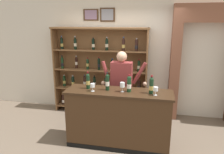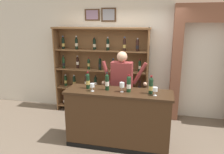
{
  "view_description": "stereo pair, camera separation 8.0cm",
  "coord_description": "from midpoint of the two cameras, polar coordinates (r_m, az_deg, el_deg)",
  "views": [
    {
      "loc": [
        0.72,
        -3.53,
        2.24
      ],
      "look_at": [
        -0.07,
        0.25,
        1.22
      ],
      "focal_mm": 34.62,
      "sensor_mm": 36.0,
      "label": 1
    },
    {
      "loc": [
        0.79,
        -3.51,
        2.24
      ],
      "look_at": [
        -0.07,
        0.25,
        1.22
      ],
      "focal_mm": 34.62,
      "sensor_mm": 36.0,
      "label": 2
    }
  ],
  "objects": [
    {
      "name": "tasting_bottle_chianti",
      "position": [
        3.9,
        -5.81,
        -1.01
      ],
      "size": [
        0.07,
        0.07,
        0.31
      ],
      "color": "black",
      "rests_on": "tasting_counter"
    },
    {
      "name": "tasting_counter",
      "position": [
        3.97,
        2.2,
        -10.88
      ],
      "size": [
        1.88,
        0.56,
        1.04
      ],
      "color": "#422B19",
      "rests_on": "ground"
    },
    {
      "name": "wine_glass_center",
      "position": [
        3.76,
        -4.64,
        -2.33
      ],
      "size": [
        0.08,
        0.08,
        0.14
      ],
      "color": "silver",
      "rests_on": "tasting_counter"
    },
    {
      "name": "back_wall",
      "position": [
        5.27,
        4.59,
        7.04
      ],
      "size": [
        12.0,
        0.19,
        3.07
      ],
      "color": "silver",
      "rests_on": "ground"
    },
    {
      "name": "tasting_bottle_bianco",
      "position": [
        3.78,
        -0.69,
        -1.28
      ],
      "size": [
        0.07,
        0.07,
        0.33
      ],
      "color": "black",
      "rests_on": "tasting_counter"
    },
    {
      "name": "tasting_bottle_vin_santo",
      "position": [
        3.71,
        5.07,
        -1.76
      ],
      "size": [
        0.08,
        0.08,
        0.31
      ],
      "color": "#19381E",
      "rests_on": "tasting_counter"
    },
    {
      "name": "archway_doorway",
      "position": [
        5.19,
        24.29,
        4.87
      ],
      "size": [
        1.51,
        0.45,
        2.58
      ],
      "color": "brown",
      "rests_on": "ground"
    },
    {
      "name": "wine_glass_spare",
      "position": [
        3.7,
        3.29,
        -2.2
      ],
      "size": [
        0.08,
        0.08,
        0.17
      ],
      "color": "silver",
      "rests_on": "tasting_counter"
    },
    {
      "name": "tasting_bottle_riserva",
      "position": [
        3.66,
        10.86,
        -2.24
      ],
      "size": [
        0.07,
        0.07,
        0.32
      ],
      "color": "black",
      "rests_on": "tasting_counter"
    },
    {
      "name": "ground_plane",
      "position": [
        4.25,
        0.72,
        -17.22
      ],
      "size": [
        14.0,
        14.0,
        0.02
      ],
      "primitive_type": "cube",
      "color": "#6B5B4C"
    },
    {
      "name": "shopkeeper",
      "position": [
        4.36,
        3.14,
        -1.42
      ],
      "size": [
        0.93,
        0.22,
        1.65
      ],
      "color": "#2D3347",
      "rests_on": "ground"
    },
    {
      "name": "wine_glass_right",
      "position": [
        3.6,
        11.95,
        -3.29
      ],
      "size": [
        0.08,
        0.08,
        0.14
      ],
      "color": "silver",
      "rests_on": "tasting_counter"
    },
    {
      "name": "wine_shelf",
      "position": [
        5.23,
        -2.46,
        2.02
      ],
      "size": [
        2.31,
        0.34,
        2.09
      ],
      "color": "brown",
      "rests_on": "ground"
    }
  ]
}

